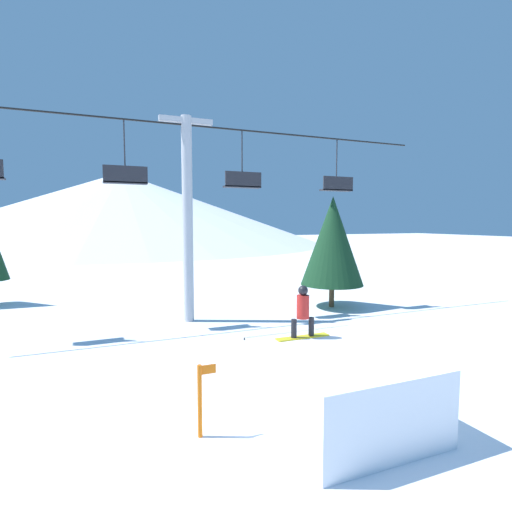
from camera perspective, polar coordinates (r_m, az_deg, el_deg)
name	(u,v)px	position (r m, az deg, el deg)	size (l,w,h in m)	color
ground_plane	(398,428)	(10.21, 19.68, -22.18)	(220.00, 220.00, 0.00)	white
mountain_ridge	(122,209)	(85.30, -18.64, 6.43)	(80.41, 80.41, 14.24)	silver
snow_ramp	(338,387)	(9.83, 11.65, -17.80)	(3.19, 3.79, 1.64)	white
snowboarder	(303,311)	(10.31, 6.71, -7.86)	(1.45, 0.32, 1.35)	yellow
chairlift	(187,202)	(18.43, -9.76, 7.64)	(24.95, 0.47, 9.28)	#B2B2B7
pine_tree_near	(332,241)	(21.62, 10.87, 2.13)	(3.32, 3.32, 5.93)	#4C3823
trail_marker	(200,399)	(9.09, -7.94, -19.52)	(0.41, 0.10, 1.58)	orange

